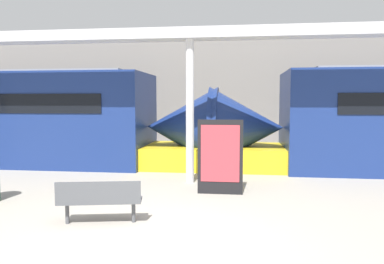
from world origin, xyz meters
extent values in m
plane|color=#A8A093|center=(0.00, 0.00, 0.00)|extent=(60.00, 60.00, 0.00)
cube|color=gray|center=(0.00, 11.81, 2.50)|extent=(56.00, 0.20, 5.00)
cone|color=navy|center=(1.61, 6.90, 1.32)|extent=(2.38, 2.63, 2.63)
cube|color=yellow|center=(1.84, 6.90, 0.35)|extent=(2.15, 2.46, 0.70)
cone|color=navy|center=(-0.50, 6.90, 1.32)|extent=(2.38, 2.63, 2.63)
cube|color=yellow|center=(-0.73, 6.90, 0.35)|extent=(2.15, 2.46, 0.70)
cube|color=#4C4F54|center=(-1.04, 0.87, 0.40)|extent=(1.51, 0.72, 0.04)
cube|color=#4C4F54|center=(-1.00, 0.68, 0.60)|extent=(1.43, 0.32, 0.36)
cylinder|color=#4C4F54|center=(-1.61, 0.76, 0.19)|extent=(0.07, 0.07, 0.38)
cylinder|color=#4C4F54|center=(-0.48, 0.99, 0.19)|extent=(0.07, 0.07, 0.38)
cube|color=black|center=(0.95, 3.24, 0.87)|extent=(1.05, 0.06, 1.74)
cube|color=#B73842|center=(0.95, 3.20, 0.96)|extent=(0.89, 0.01, 1.32)
cylinder|color=silver|center=(0.09, 4.38, 1.88)|extent=(0.21, 0.21, 3.75)
cube|color=#B7B7BC|center=(0.09, 4.38, 3.89)|extent=(28.00, 0.60, 0.28)
camera|label=1|loc=(1.38, -5.37, 2.15)|focal=35.00mm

